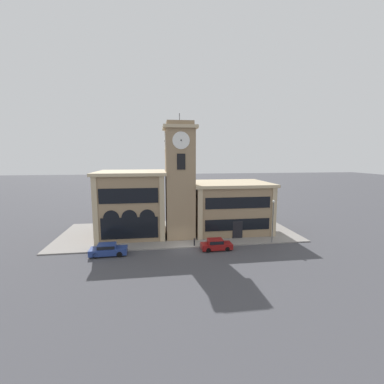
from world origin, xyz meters
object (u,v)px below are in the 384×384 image
(parked_car_near, at_px, (108,249))
(bollard, at_px, (194,242))
(street_lamp, at_px, (273,215))
(parked_car_mid, at_px, (216,244))

(parked_car_near, height_order, bollard, parked_car_near)
(parked_car_near, height_order, street_lamp, street_lamp)
(street_lamp, xyz_separation_m, bollard, (-11.08, 0.17, -3.42))
(street_lamp, relative_size, bollard, 5.69)
(street_lamp, bearing_deg, bollard, 179.14)
(parked_car_mid, xyz_separation_m, street_lamp, (8.45, 1.43, 3.34))
(parked_car_near, bearing_deg, street_lamp, 2.47)
(parked_car_near, xyz_separation_m, parked_car_mid, (13.72, 0.00, -0.02))
(parked_car_near, relative_size, street_lamp, 0.75)
(bollard, bearing_deg, parked_car_near, -171.78)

